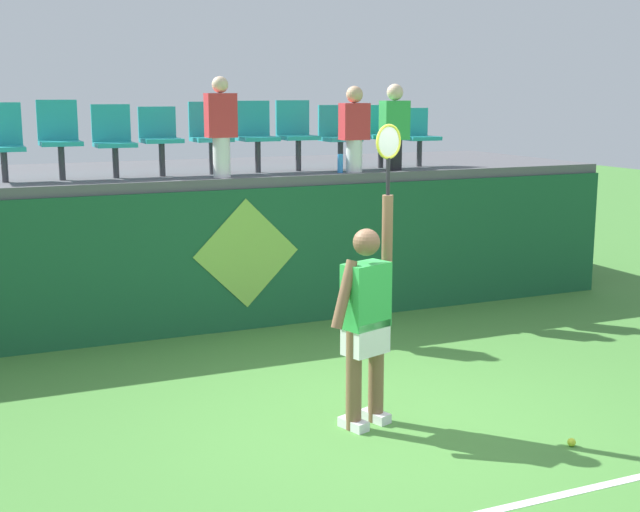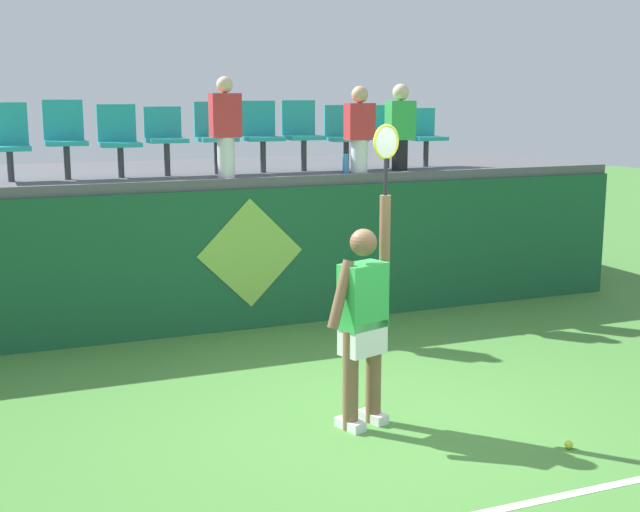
{
  "view_description": "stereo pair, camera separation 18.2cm",
  "coord_description": "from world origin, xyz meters",
  "px_view_note": "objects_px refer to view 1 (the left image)",
  "views": [
    {
      "loc": [
        -3.2,
        -5.94,
        2.71
      ],
      "look_at": [
        -0.08,
        1.17,
        1.23
      ],
      "focal_mm": 48.03,
      "sensor_mm": 36.0,
      "label": 1
    },
    {
      "loc": [
        -3.04,
        -6.01,
        2.71
      ],
      "look_at": [
        -0.08,
        1.17,
        1.23
      ],
      "focal_mm": 48.03,
      "sensor_mm": 36.0,
      "label": 2
    }
  ],
  "objects_px": {
    "stadium_chair_4": "(210,133)",
    "stadium_chair_7": "(338,133)",
    "water_bottle": "(340,163)",
    "tennis_player": "(366,316)",
    "stadium_chair_6": "(296,131)",
    "stadium_chair_9": "(417,134)",
    "spectator_2": "(394,125)",
    "stadium_chair_0": "(2,140)",
    "stadium_chair_5": "(255,132)",
    "spectator_0": "(354,127)",
    "stadium_chair_3": "(160,136)",
    "tennis_ball": "(572,442)",
    "stadium_chair_1": "(59,136)",
    "spectator_1": "(221,125)",
    "stadium_chair_8": "(379,132)",
    "stadium_chair_2": "(113,138)"
  },
  "relations": [
    {
      "from": "spectator_2",
      "to": "stadium_chair_3",
      "type": "bearing_deg",
      "value": 171.55
    },
    {
      "from": "stadium_chair_9",
      "to": "stadium_chair_5",
      "type": "bearing_deg",
      "value": 179.84
    },
    {
      "from": "water_bottle",
      "to": "tennis_ball",
      "type": "bearing_deg",
      "value": -91.09
    },
    {
      "from": "spectator_2",
      "to": "spectator_1",
      "type": "bearing_deg",
      "value": -179.34
    },
    {
      "from": "stadium_chair_9",
      "to": "spectator_0",
      "type": "distance_m",
      "value": 1.25
    },
    {
      "from": "stadium_chair_5",
      "to": "water_bottle",
      "type": "bearing_deg",
      "value": -28.42
    },
    {
      "from": "spectator_0",
      "to": "spectator_1",
      "type": "bearing_deg",
      "value": 179.56
    },
    {
      "from": "stadium_chair_0",
      "to": "stadium_chair_5",
      "type": "xyz_separation_m",
      "value": [
        2.9,
        -0.01,
        0.03
      ]
    },
    {
      "from": "stadium_chair_0",
      "to": "spectator_2",
      "type": "relative_size",
      "value": 0.8
    },
    {
      "from": "stadium_chair_2",
      "to": "stadium_chair_7",
      "type": "bearing_deg",
      "value": -0.07
    },
    {
      "from": "stadium_chair_4",
      "to": "spectator_2",
      "type": "bearing_deg",
      "value": -10.8
    },
    {
      "from": "water_bottle",
      "to": "stadium_chair_6",
      "type": "height_order",
      "value": "stadium_chair_6"
    },
    {
      "from": "stadium_chair_7",
      "to": "stadium_chair_8",
      "type": "height_order",
      "value": "stadium_chair_7"
    },
    {
      "from": "stadium_chair_4",
      "to": "stadium_chair_8",
      "type": "height_order",
      "value": "stadium_chair_4"
    },
    {
      "from": "stadium_chair_0",
      "to": "stadium_chair_7",
      "type": "xyz_separation_m",
      "value": [
        4.01,
        -0.01,
        -0.01
      ]
    },
    {
      "from": "stadium_chair_0",
      "to": "stadium_chair_7",
      "type": "height_order",
      "value": "stadium_chair_0"
    },
    {
      "from": "spectator_1",
      "to": "stadium_chair_9",
      "type": "bearing_deg",
      "value": 9.07
    },
    {
      "from": "tennis_ball",
      "to": "spectator_0",
      "type": "relative_size",
      "value": 0.06
    },
    {
      "from": "water_bottle",
      "to": "stadium_chair_3",
      "type": "relative_size",
      "value": 0.28
    },
    {
      "from": "stadium_chair_7",
      "to": "spectator_2",
      "type": "relative_size",
      "value": 0.75
    },
    {
      "from": "stadium_chair_1",
      "to": "stadium_chair_5",
      "type": "xyz_separation_m",
      "value": [
        2.3,
        -0.0,
        -0.0
      ]
    },
    {
      "from": "stadium_chair_0",
      "to": "stadium_chair_8",
      "type": "height_order",
      "value": "stadium_chair_0"
    },
    {
      "from": "tennis_player",
      "to": "stadium_chair_0",
      "type": "bearing_deg",
      "value": 122.07
    },
    {
      "from": "spectator_0",
      "to": "stadium_chair_8",
      "type": "bearing_deg",
      "value": 38.9
    },
    {
      "from": "stadium_chair_7",
      "to": "stadium_chair_9",
      "type": "xyz_separation_m",
      "value": [
        1.15,
        -0.0,
        -0.02
      ]
    },
    {
      "from": "stadium_chair_5",
      "to": "stadium_chair_6",
      "type": "relative_size",
      "value": 1.0
    },
    {
      "from": "tennis_ball",
      "to": "stadium_chair_1",
      "type": "height_order",
      "value": "stadium_chair_1"
    },
    {
      "from": "stadium_chair_4",
      "to": "stadium_chair_7",
      "type": "height_order",
      "value": "stadium_chair_4"
    },
    {
      "from": "spectator_0",
      "to": "stadium_chair_9",
      "type": "bearing_deg",
      "value": 22.01
    },
    {
      "from": "stadium_chair_2",
      "to": "tennis_ball",
      "type": "bearing_deg",
      "value": -62.91
    },
    {
      "from": "stadium_chair_3",
      "to": "stadium_chair_4",
      "type": "relative_size",
      "value": 0.94
    },
    {
      "from": "tennis_player",
      "to": "spectator_0",
      "type": "relative_size",
      "value": 2.38
    },
    {
      "from": "stadium_chair_5",
      "to": "spectator_0",
      "type": "relative_size",
      "value": 0.83
    },
    {
      "from": "water_bottle",
      "to": "stadium_chair_4",
      "type": "xyz_separation_m",
      "value": [
        -1.49,
        0.49,
        0.37
      ]
    },
    {
      "from": "stadium_chair_1",
      "to": "spectator_1",
      "type": "relative_size",
      "value": 0.77
    },
    {
      "from": "tennis_ball",
      "to": "spectator_2",
      "type": "distance_m",
      "value": 5.15
    },
    {
      "from": "stadium_chair_9",
      "to": "stadium_chair_0",
      "type": "bearing_deg",
      "value": 179.87
    },
    {
      "from": "tennis_ball",
      "to": "water_bottle",
      "type": "height_order",
      "value": "water_bottle"
    },
    {
      "from": "stadium_chair_0",
      "to": "stadium_chair_5",
      "type": "bearing_deg",
      "value": -0.1
    },
    {
      "from": "tennis_ball",
      "to": "stadium_chair_6",
      "type": "height_order",
      "value": "stadium_chair_6"
    },
    {
      "from": "stadium_chair_9",
      "to": "spectator_2",
      "type": "xyz_separation_m",
      "value": [
        -0.57,
        -0.43,
        0.13
      ]
    },
    {
      "from": "stadium_chair_5",
      "to": "spectator_1",
      "type": "xyz_separation_m",
      "value": [
        -0.58,
        -0.46,
        0.11
      ]
    },
    {
      "from": "stadium_chair_2",
      "to": "stadium_chair_7",
      "type": "xyz_separation_m",
      "value": [
        2.82,
        -0.0,
        -0.0
      ]
    },
    {
      "from": "water_bottle",
      "to": "tennis_player",
      "type": "bearing_deg",
      "value": -111.69
    },
    {
      "from": "stadium_chair_1",
      "to": "spectator_0",
      "type": "height_order",
      "value": "spectator_0"
    },
    {
      "from": "tennis_player",
      "to": "stadium_chair_9",
      "type": "bearing_deg",
      "value": 55.26
    },
    {
      "from": "tennis_player",
      "to": "spectator_1",
      "type": "height_order",
      "value": "spectator_1"
    },
    {
      "from": "stadium_chair_2",
      "to": "spectator_2",
      "type": "relative_size",
      "value": 0.78
    },
    {
      "from": "tennis_ball",
      "to": "stadium_chair_0",
      "type": "bearing_deg",
      "value": 126.91
    },
    {
      "from": "stadium_chair_1",
      "to": "stadium_chair_8",
      "type": "relative_size",
      "value": 1.1
    }
  ]
}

